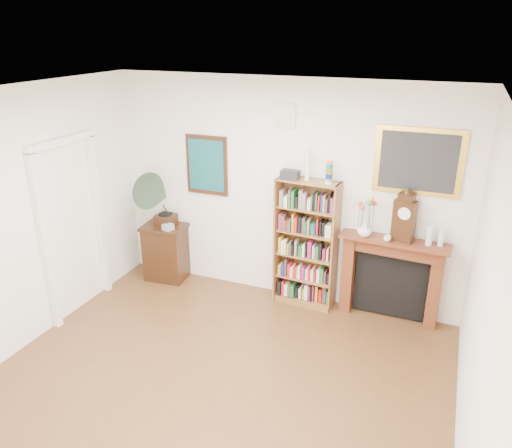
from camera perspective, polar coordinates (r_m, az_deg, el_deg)
The scene contains 15 objects.
room at distance 4.12m, azimuth -8.37°, elevation -6.53°, with size 4.51×5.01×2.81m.
door_casing at distance 6.30m, azimuth -20.35°, elevation 1.11°, with size 0.08×1.02×2.17m.
teal_poster at distance 6.53m, azimuth -5.65°, elevation 6.70°, with size 0.58×0.04×0.78m.
small_picture at distance 5.98m, azimuth 3.28°, elevation 12.23°, with size 0.26×0.04×0.30m.
gilt_painting at distance 5.76m, azimuth 18.04°, elevation 6.77°, with size 0.95×0.04×0.75m.
bookshelf at distance 6.15m, azimuth 5.75°, elevation -1.51°, with size 0.78×0.33×1.89m.
side_cabinet at distance 7.06m, azimuth -10.26°, elevation -3.19°, with size 0.58×0.42×0.80m, color black.
fireplace at distance 6.16m, azimuth 15.22°, elevation -5.29°, with size 1.26×0.37×1.05m.
gramophone at distance 6.68m, azimuth -11.10°, elevation 3.12°, with size 0.53×0.64×0.80m.
cd_stack at distance 6.75m, azimuth -10.02°, elevation -0.33°, with size 0.12×0.12×0.08m, color silver.
mantel_clock at distance 5.83m, azimuth 16.58°, elevation 0.62°, with size 0.27×0.19×0.56m.
flower_vase at distance 5.92m, azimuth 12.31°, elevation -0.57°, with size 0.17×0.17×0.17m, color white.
teacup at distance 5.86m, azimuth 14.78°, elevation -1.61°, with size 0.08×0.08×0.07m, color white.
bottle_left at distance 5.86m, azimuth 19.22°, elevation -1.21°, with size 0.07×0.07×0.24m, color silver.
bottle_right at distance 5.89m, azimuth 20.42°, elevation -1.47°, with size 0.06×0.06×0.20m, color silver.
Camera 1 is at (1.90, -3.10, 3.33)m, focal length 35.00 mm.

